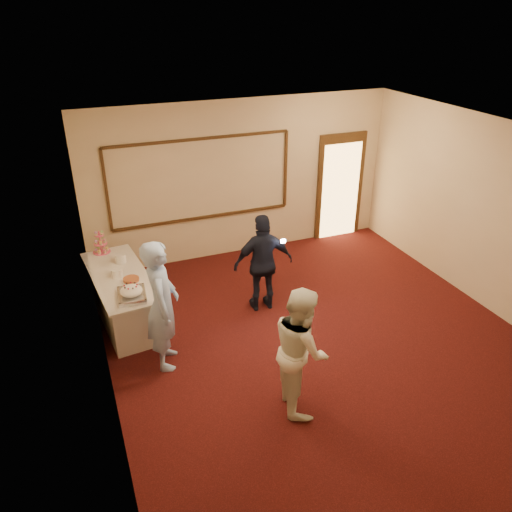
# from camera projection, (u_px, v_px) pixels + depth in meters

# --- Properties ---
(floor) EXTENTS (7.00, 7.00, 0.00)m
(floor) POSITION_uv_depth(u_px,v_px,m) (326.00, 349.00, 7.28)
(floor) COLOR black
(floor) RESTS_ON ground
(room_walls) EXTENTS (6.04, 7.04, 3.02)m
(room_walls) POSITION_uv_depth(u_px,v_px,m) (336.00, 221.00, 6.36)
(room_walls) COLOR beige
(room_walls) RESTS_ON floor
(wall_molding) EXTENTS (3.45, 0.04, 1.55)m
(wall_molding) POSITION_uv_depth(u_px,v_px,m) (201.00, 180.00, 9.15)
(wall_molding) COLOR #331F0F
(wall_molding) RESTS_ON room_walls
(doorway) EXTENTS (1.05, 0.07, 2.20)m
(doorway) POSITION_uv_depth(u_px,v_px,m) (340.00, 187.00, 10.35)
(doorway) COLOR #331F0F
(doorway) RESTS_ON floor
(buffet_table) EXTENTS (1.02, 2.16, 0.77)m
(buffet_table) POSITION_uv_depth(u_px,v_px,m) (123.00, 297.00, 7.83)
(buffet_table) COLOR white
(buffet_table) RESTS_ON floor
(pavlova_tray) EXTENTS (0.42, 0.57, 0.20)m
(pavlova_tray) POSITION_uv_depth(u_px,v_px,m) (132.00, 292.00, 7.05)
(pavlova_tray) COLOR silver
(pavlova_tray) RESTS_ON buffet_table
(cupcake_stand) EXTENTS (0.29, 0.29, 0.42)m
(cupcake_stand) POSITION_uv_depth(u_px,v_px,m) (101.00, 244.00, 8.30)
(cupcake_stand) COLOR #EF5889
(cupcake_stand) RESTS_ON buffet_table
(plate_stack_a) EXTENTS (0.17, 0.17, 0.15)m
(plate_stack_a) POSITION_uv_depth(u_px,v_px,m) (117.00, 273.00, 7.57)
(plate_stack_a) COLOR white
(plate_stack_a) RESTS_ON buffet_table
(plate_stack_b) EXTENTS (0.18, 0.18, 0.15)m
(plate_stack_b) POSITION_uv_depth(u_px,v_px,m) (121.00, 258.00, 8.00)
(plate_stack_b) COLOR white
(plate_stack_b) RESTS_ON buffet_table
(tart) EXTENTS (0.28, 0.28, 0.06)m
(tart) POSITION_uv_depth(u_px,v_px,m) (131.00, 280.00, 7.48)
(tart) COLOR white
(tart) RESTS_ON buffet_table
(man) EXTENTS (0.59, 0.77, 1.87)m
(man) POSITION_uv_depth(u_px,v_px,m) (162.00, 305.00, 6.61)
(man) COLOR #96B6EE
(man) RESTS_ON floor
(woman) EXTENTS (0.77, 0.91, 1.65)m
(woman) POSITION_uv_depth(u_px,v_px,m) (301.00, 349.00, 5.95)
(woman) COLOR white
(woman) RESTS_ON floor
(guest) EXTENTS (0.99, 0.49, 1.64)m
(guest) POSITION_uv_depth(u_px,v_px,m) (263.00, 263.00, 7.91)
(guest) COLOR black
(guest) RESTS_ON floor
(camera_flash) EXTENTS (0.08, 0.06, 0.05)m
(camera_flash) POSITION_uv_depth(u_px,v_px,m) (283.00, 241.00, 7.62)
(camera_flash) COLOR white
(camera_flash) RESTS_ON guest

